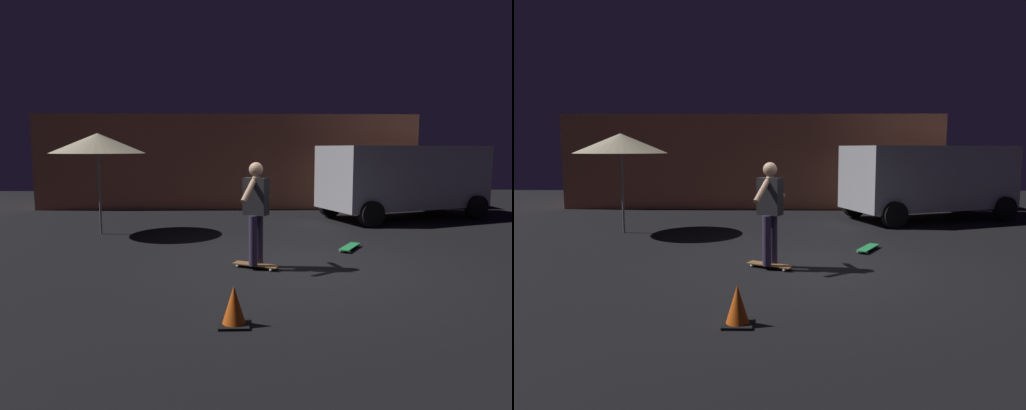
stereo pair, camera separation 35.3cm
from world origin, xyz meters
TOP-DOWN VIEW (x-y plane):
  - ground_plane at (0.00, 0.00)m, footprint 28.00×28.00m
  - low_building at (-1.36, 8.99)m, footprint 12.24×3.53m
  - parked_van at (3.64, 5.31)m, footprint 4.97×3.50m
  - patio_umbrella at (-4.15, 3.06)m, footprint 2.10×2.10m
  - skateboard_ridden at (-0.68, -0.10)m, footprint 0.79×0.53m
  - skateboard_spare at (1.19, 1.25)m, footprint 0.57×0.77m
  - skater at (-0.68, -0.10)m, footprint 0.52×0.92m
  - traffic_cone at (-1.01, -2.55)m, footprint 0.34×0.34m

SIDE VIEW (x-z plane):
  - ground_plane at x=0.00m, z-range 0.00..0.00m
  - skateboard_ridden at x=-0.68m, z-range 0.02..0.09m
  - skateboard_spare at x=1.19m, z-range 0.02..0.09m
  - traffic_cone at x=-1.01m, z-range -0.02..0.44m
  - skater at x=-0.68m, z-range 0.20..1.87m
  - parked_van at x=3.64m, z-range 0.15..2.18m
  - low_building at x=-1.36m, z-range 0.00..3.04m
  - patio_umbrella at x=-4.15m, z-range 0.92..3.22m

